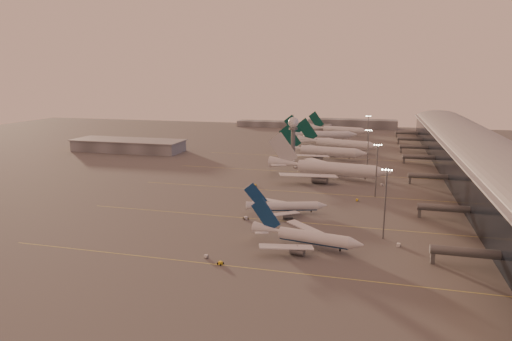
# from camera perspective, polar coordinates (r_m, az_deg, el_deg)

# --- Properties ---
(ground) EXTENTS (700.00, 700.00, 0.00)m
(ground) POSITION_cam_1_polar(r_m,az_deg,el_deg) (172.17, -4.22, -6.76)
(ground) COLOR #4E4C4C
(ground) RESTS_ON ground
(taxiway_markings) EXTENTS (180.00, 185.25, 0.02)m
(taxiway_markings) POSITION_cam_1_polar(r_m,az_deg,el_deg) (218.45, 8.08, -2.78)
(taxiway_markings) COLOR #EAE052
(taxiway_markings) RESTS_ON ground
(terminal) EXTENTS (57.00, 362.00, 23.04)m
(terminal) POSITION_cam_1_polar(r_m,az_deg,el_deg) (273.36, 25.99, 1.35)
(terminal) COLOR black
(terminal) RESTS_ON ground
(hangar) EXTENTS (82.00, 27.00, 8.50)m
(hangar) POSITION_cam_1_polar(r_m,az_deg,el_deg) (345.19, -15.66, 3.05)
(hangar) COLOR slate
(hangar) RESTS_ON ground
(radar_tower) EXTENTS (6.40, 6.40, 31.10)m
(radar_tower) POSITION_cam_1_polar(r_m,az_deg,el_deg) (280.41, 4.67, 4.92)
(radar_tower) COLOR #5A5D61
(radar_tower) RESTS_ON ground
(mast_a) EXTENTS (3.60, 0.56, 25.00)m
(mast_a) POSITION_cam_1_polar(r_m,az_deg,el_deg) (159.60, 15.85, -3.56)
(mast_a) COLOR #5A5D61
(mast_a) RESTS_ON ground
(mast_b) EXTENTS (3.60, 0.56, 25.00)m
(mast_b) POSITION_cam_1_polar(r_m,az_deg,el_deg) (213.13, 14.84, 0.35)
(mast_b) COLOR #5A5D61
(mast_b) RESTS_ON ground
(mast_c) EXTENTS (3.60, 0.56, 25.00)m
(mast_c) POSITION_cam_1_polar(r_m,az_deg,el_deg) (267.31, 13.81, 2.70)
(mast_c) COLOR #5A5D61
(mast_c) RESTS_ON ground
(mast_d) EXTENTS (3.60, 0.56, 25.00)m
(mast_d) POSITION_cam_1_polar(r_m,az_deg,el_deg) (356.51, 13.79, 4.95)
(mast_d) COLOR #5A5D61
(mast_d) RESTS_ON ground
(distant_horizon) EXTENTS (165.00, 37.50, 9.00)m
(distant_horizon) POSITION_cam_1_polar(r_m,az_deg,el_deg) (484.61, 8.66, 5.76)
(distant_horizon) COLOR slate
(distant_horizon) RESTS_ON ground
(narrowbody_near) EXTENTS (37.99, 30.07, 14.95)m
(narrowbody_near) POSITION_cam_1_polar(r_m,az_deg,el_deg) (150.17, 6.24, -8.44)
(narrowbody_near) COLOR silver
(narrowbody_near) RESTS_ON ground
(narrowbody_mid) EXTENTS (32.60, 25.62, 13.13)m
(narrowbody_mid) POSITION_cam_1_polar(r_m,az_deg,el_deg) (184.11, 3.84, -4.64)
(narrowbody_mid) COLOR silver
(narrowbody_mid) RESTS_ON ground
(widebody_white) EXTENTS (67.32, 53.56, 23.79)m
(widebody_white) POSITION_cam_1_polar(r_m,az_deg,el_deg) (248.14, 8.98, -0.05)
(widebody_white) COLOR silver
(widebody_white) RESTS_ON ground
(greentail_a) EXTENTS (60.02, 48.15, 21.89)m
(greentail_a) POSITION_cam_1_polar(r_m,az_deg,el_deg) (305.28, 8.31, 2.17)
(greentail_a) COLOR silver
(greentail_a) RESTS_ON ground
(greentail_b) EXTENTS (62.18, 49.51, 23.19)m
(greentail_b) POSITION_cam_1_polar(r_m,az_deg,el_deg) (337.68, 10.12, 3.08)
(greentail_b) COLOR silver
(greentail_b) RESTS_ON ground
(greentail_c) EXTENTS (60.13, 47.93, 22.35)m
(greentail_c) POSITION_cam_1_polar(r_m,az_deg,el_deg) (386.76, 8.16, 4.24)
(greentail_c) COLOR silver
(greentail_c) RESTS_ON ground
(greentail_d) EXTENTS (56.72, 45.22, 21.05)m
(greentail_d) POSITION_cam_1_polar(r_m,az_deg,el_deg) (427.85, 10.24, 4.88)
(greentail_d) COLOR silver
(greentail_d) RESTS_ON ground
(gsv_truck_a) EXTENTS (5.20, 2.02, 2.10)m
(gsv_truck_a) POSITION_cam_1_polar(r_m,az_deg,el_deg) (142.44, -6.11, -10.44)
(gsv_truck_a) COLOR silver
(gsv_truck_a) RESTS_ON ground
(gsv_tug_near) EXTENTS (3.15, 3.87, 0.96)m
(gsv_tug_near) POSITION_cam_1_polar(r_m,az_deg,el_deg) (137.74, -4.47, -11.47)
(gsv_tug_near) COLOR yellow
(gsv_tug_near) RESTS_ON ground
(gsv_catering_a) EXTENTS (5.79, 3.74, 4.38)m
(gsv_catering_a) POSITION_cam_1_polar(r_m,az_deg,el_deg) (157.14, 17.51, -8.33)
(gsv_catering_a) COLOR silver
(gsv_catering_a) RESTS_ON ground
(gsv_tug_mid) EXTENTS (4.38, 4.53, 1.13)m
(gsv_tug_mid) POSITION_cam_1_polar(r_m,az_deg,el_deg) (177.39, -1.30, -5.97)
(gsv_tug_mid) COLOR silver
(gsv_tug_mid) RESTS_ON ground
(gsv_truck_b) EXTENTS (5.19, 3.08, 1.97)m
(gsv_truck_b) POSITION_cam_1_polar(r_m,az_deg,el_deg) (207.05, 12.64, -3.50)
(gsv_truck_b) COLOR yellow
(gsv_truck_b) RESTS_ON ground
(gsv_truck_c) EXTENTS (5.23, 4.92, 2.14)m
(gsv_truck_c) POSITION_cam_1_polar(r_m,az_deg,el_deg) (228.67, -0.02, -1.71)
(gsv_truck_c) COLOR yellow
(gsv_truck_c) RESTS_ON ground
(gsv_catering_b) EXTENTS (5.42, 3.73, 4.08)m
(gsv_catering_b) POSITION_cam_1_polar(r_m,az_deg,el_deg) (237.91, 15.49, -1.38)
(gsv_catering_b) COLOR silver
(gsv_catering_b) RESTS_ON ground
(gsv_tug_far) EXTENTS (4.32, 4.13, 1.07)m
(gsv_tug_far) POSITION_cam_1_polar(r_m,az_deg,el_deg) (273.17, 4.95, 0.39)
(gsv_tug_far) COLOR silver
(gsv_tug_far) RESTS_ON ground
(gsv_tug_hangar) EXTENTS (3.12, 1.93, 0.88)m
(gsv_tug_hangar) POSITION_cam_1_polar(r_m,az_deg,el_deg) (308.83, 13.83, 1.41)
(gsv_tug_hangar) COLOR silver
(gsv_tug_hangar) RESTS_ON ground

